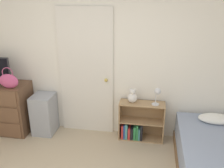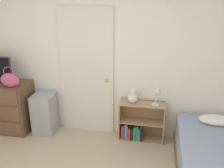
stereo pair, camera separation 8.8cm
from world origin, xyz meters
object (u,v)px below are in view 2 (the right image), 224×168
dresser (3,106)px  desk_lamp (157,94)px  teddy_bear (133,97)px  bookshelf (138,125)px  bed (223,166)px  handbag (10,80)px  storage_bin (45,113)px

dresser → desk_lamp: 2.62m
desk_lamp → teddy_bear: bearing=174.1°
bookshelf → bed: bearing=-35.4°
bookshelf → bed: bookshelf is taller
teddy_bear → bed: bearing=-32.9°
bookshelf → teddy_bear: teddy_bear is taller
handbag → storage_bin: bearing=25.2°
handbag → teddy_bear: size_ratio=1.44×
handbag → bed: handbag is taller
handbag → bed: (3.13, -0.53, -0.74)m
bookshelf → teddy_bear: 0.50m
storage_bin → bookshelf: 1.57m
desk_lamp → bookshelf: bearing=170.9°
handbag → desk_lamp: bearing=5.7°
desk_lamp → handbag: bearing=-174.3°
dresser → bed: bearing=-11.2°
dresser → teddy_bear: teddy_bear is taller
desk_lamp → dresser: bearing=-178.3°
teddy_bear → bed: 1.56m
dresser → bookshelf: dresser is taller
dresser → bookshelf: size_ratio=1.37×
handbag → storage_bin: size_ratio=0.50×
bookshelf → teddy_bear: (-0.10, -0.01, 0.49)m
handbag → bed: bearing=-9.7°
handbag → teddy_bear: 1.93m
teddy_bear → storage_bin: bearing=-177.5°
storage_bin → bed: (2.70, -0.74, -0.10)m
storage_bin → teddy_bear: (1.47, 0.06, 0.40)m
handbag → bed: 3.26m
bookshelf → desk_lamp: (0.27, -0.04, 0.59)m
dresser → bookshelf: bearing=3.0°
handbag → teddy_bear: bearing=8.0°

